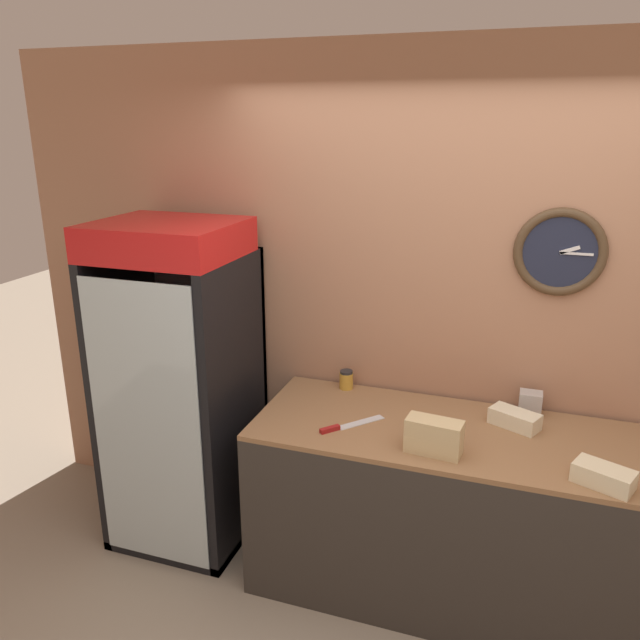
# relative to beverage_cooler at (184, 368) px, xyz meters

# --- Properties ---
(wall_back) EXTENTS (5.20, 0.10, 2.70)m
(wall_back) POSITION_rel_beverage_cooler_xyz_m (1.46, 0.36, 0.35)
(wall_back) COLOR #AD7A5B
(wall_back) RESTS_ON ground_plane
(prep_counter) EXTENTS (1.84, 0.75, 0.90)m
(prep_counter) POSITION_rel_beverage_cooler_xyz_m (1.46, -0.07, -0.55)
(prep_counter) COLOR #332D28
(prep_counter) RESTS_ON ground_plane
(beverage_cooler) EXTENTS (0.72, 0.71, 1.83)m
(beverage_cooler) POSITION_rel_beverage_cooler_xyz_m (0.00, 0.00, 0.00)
(beverage_cooler) COLOR black
(beverage_cooler) RESTS_ON ground_plane
(sandwich_stack_bottom) EXTENTS (0.26, 0.13, 0.08)m
(sandwich_stack_bottom) POSITION_rel_beverage_cooler_xyz_m (1.43, -0.29, -0.06)
(sandwich_stack_bottom) COLOR tan
(sandwich_stack_bottom) RESTS_ON prep_counter
(sandwich_stack_middle) EXTENTS (0.26, 0.13, 0.08)m
(sandwich_stack_middle) POSITION_rel_beverage_cooler_xyz_m (1.43, -0.29, 0.02)
(sandwich_stack_middle) COLOR tan
(sandwich_stack_middle) RESTS_ON sandwich_stack_bottom
(sandwich_flat_left) EXTENTS (0.26, 0.20, 0.08)m
(sandwich_flat_left) POSITION_rel_beverage_cooler_xyz_m (1.76, 0.08, -0.06)
(sandwich_flat_left) COLOR beige
(sandwich_flat_left) RESTS_ON prep_counter
(sandwich_flat_right) EXTENTS (0.26, 0.20, 0.08)m
(sandwich_flat_right) POSITION_rel_beverage_cooler_xyz_m (2.12, -0.34, -0.06)
(sandwich_flat_right) COLOR beige
(sandwich_flat_right) RESTS_ON prep_counter
(chefs_knife) EXTENTS (0.26, 0.29, 0.02)m
(chefs_knife) POSITION_rel_beverage_cooler_xyz_m (0.98, -0.20, -0.09)
(chefs_knife) COLOR silver
(chefs_knife) RESTS_ON prep_counter
(condiment_jar) EXTENTS (0.08, 0.08, 0.10)m
(condiment_jar) POSITION_rel_beverage_cooler_xyz_m (0.87, 0.24, -0.05)
(condiment_jar) COLOR gold
(condiment_jar) RESTS_ON prep_counter
(napkin_dispenser) EXTENTS (0.11, 0.09, 0.12)m
(napkin_dispenser) POSITION_rel_beverage_cooler_xyz_m (1.83, 0.24, -0.04)
(napkin_dispenser) COLOR #B7B2AD
(napkin_dispenser) RESTS_ON prep_counter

